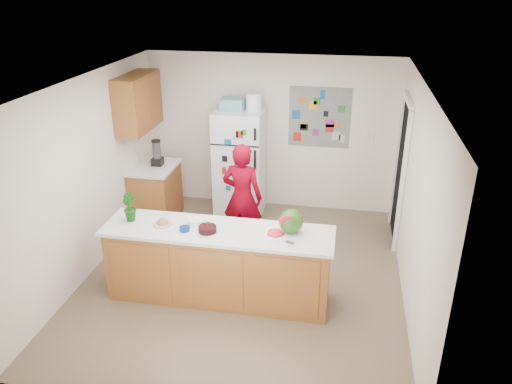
% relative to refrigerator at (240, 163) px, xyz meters
% --- Properties ---
extents(floor, '(4.00, 4.50, 0.02)m').
position_rel_refrigerator_xyz_m(floor, '(0.45, -1.88, -0.86)').
color(floor, brown).
rests_on(floor, ground).
extents(wall_back, '(4.00, 0.02, 2.50)m').
position_rel_refrigerator_xyz_m(wall_back, '(0.45, 0.38, 0.40)').
color(wall_back, beige).
rests_on(wall_back, ground).
extents(wall_left, '(0.02, 4.50, 2.50)m').
position_rel_refrigerator_xyz_m(wall_left, '(-1.56, -1.88, 0.40)').
color(wall_left, beige).
rests_on(wall_left, ground).
extents(wall_right, '(0.02, 4.50, 2.50)m').
position_rel_refrigerator_xyz_m(wall_right, '(2.46, -1.88, 0.40)').
color(wall_right, beige).
rests_on(wall_right, ground).
extents(ceiling, '(4.00, 4.50, 0.02)m').
position_rel_refrigerator_xyz_m(ceiling, '(0.45, -1.88, 1.66)').
color(ceiling, white).
rests_on(ceiling, wall_back).
extents(doorway, '(0.03, 0.85, 2.04)m').
position_rel_refrigerator_xyz_m(doorway, '(2.44, -0.43, 0.17)').
color(doorway, black).
rests_on(doorway, ground).
extents(peninsula_base, '(2.60, 0.62, 0.88)m').
position_rel_refrigerator_xyz_m(peninsula_base, '(0.25, -2.38, -0.41)').
color(peninsula_base, brown).
rests_on(peninsula_base, floor).
extents(peninsula_top, '(2.68, 0.70, 0.04)m').
position_rel_refrigerator_xyz_m(peninsula_top, '(0.25, -2.38, 0.05)').
color(peninsula_top, silver).
rests_on(peninsula_top, peninsula_base).
extents(side_counter_base, '(0.60, 0.80, 0.86)m').
position_rel_refrigerator_xyz_m(side_counter_base, '(-1.24, -0.53, -0.42)').
color(side_counter_base, brown).
rests_on(side_counter_base, floor).
extents(side_counter_top, '(0.64, 0.84, 0.04)m').
position_rel_refrigerator_xyz_m(side_counter_top, '(-1.24, -0.53, 0.03)').
color(side_counter_top, silver).
rests_on(side_counter_top, side_counter_base).
extents(upper_cabinets, '(0.35, 1.00, 0.80)m').
position_rel_refrigerator_xyz_m(upper_cabinets, '(-1.37, -0.58, 1.05)').
color(upper_cabinets, brown).
rests_on(upper_cabinets, wall_left).
extents(refrigerator, '(0.75, 0.70, 1.70)m').
position_rel_refrigerator_xyz_m(refrigerator, '(0.00, 0.00, 0.00)').
color(refrigerator, silver).
rests_on(refrigerator, floor).
extents(fridge_top_bin, '(0.35, 0.28, 0.18)m').
position_rel_refrigerator_xyz_m(fridge_top_bin, '(-0.10, 0.00, 0.94)').
color(fridge_top_bin, '#5999B2').
rests_on(fridge_top_bin, refrigerator).
extents(photo_collage, '(0.95, 0.01, 0.95)m').
position_rel_refrigerator_xyz_m(photo_collage, '(1.20, 0.36, 0.70)').
color(photo_collage, slate).
rests_on(photo_collage, wall_back).
extents(person, '(0.60, 0.42, 1.55)m').
position_rel_refrigerator_xyz_m(person, '(0.28, -1.14, -0.07)').
color(person, maroon).
rests_on(person, floor).
extents(blender_appliance, '(0.13, 0.13, 0.38)m').
position_rel_refrigerator_xyz_m(blender_appliance, '(-1.19, -0.48, 0.24)').
color(blender_appliance, black).
rests_on(blender_appliance, side_counter_top).
extents(cutting_board, '(0.49, 0.42, 0.01)m').
position_rel_refrigerator_xyz_m(cutting_board, '(1.03, -2.33, 0.08)').
color(cutting_board, white).
rests_on(cutting_board, peninsula_top).
extents(watermelon, '(0.27, 0.27, 0.27)m').
position_rel_refrigerator_xyz_m(watermelon, '(1.09, -2.31, 0.22)').
color(watermelon, '#154F0C').
rests_on(watermelon, cutting_board).
extents(watermelon_slice, '(0.18, 0.18, 0.02)m').
position_rel_refrigerator_xyz_m(watermelon_slice, '(0.92, -2.38, 0.09)').
color(watermelon_slice, '#BB1736').
rests_on(watermelon_slice, cutting_board).
extents(cherry_bowl, '(0.28, 0.28, 0.07)m').
position_rel_refrigerator_xyz_m(cherry_bowl, '(0.15, -2.45, 0.11)').
color(cherry_bowl, black).
rests_on(cherry_bowl, peninsula_top).
extents(white_bowl, '(0.20, 0.20, 0.06)m').
position_rel_refrigerator_xyz_m(white_bowl, '(-0.03, -2.28, 0.10)').
color(white_bowl, white).
rests_on(white_bowl, peninsula_top).
extents(cobalt_bowl, '(0.15, 0.15, 0.05)m').
position_rel_refrigerator_xyz_m(cobalt_bowl, '(-0.11, -2.47, 0.10)').
color(cobalt_bowl, navy).
rests_on(cobalt_bowl, peninsula_top).
extents(plate, '(0.25, 0.25, 0.02)m').
position_rel_refrigerator_xyz_m(plate, '(-0.41, -2.38, 0.08)').
color(plate, beige).
rests_on(plate, peninsula_top).
extents(paper_towel, '(0.19, 0.17, 0.02)m').
position_rel_refrigerator_xyz_m(paper_towel, '(0.08, -2.41, 0.08)').
color(paper_towel, white).
rests_on(paper_towel, peninsula_top).
extents(keys, '(0.11, 0.08, 0.01)m').
position_rel_refrigerator_xyz_m(keys, '(1.10, -2.54, 0.08)').
color(keys, gray).
rests_on(keys, peninsula_top).
extents(potted_plant, '(0.23, 0.22, 0.33)m').
position_rel_refrigerator_xyz_m(potted_plant, '(-0.83, -2.33, 0.24)').
color(potted_plant, '#123C0B').
rests_on(potted_plant, peninsula_top).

